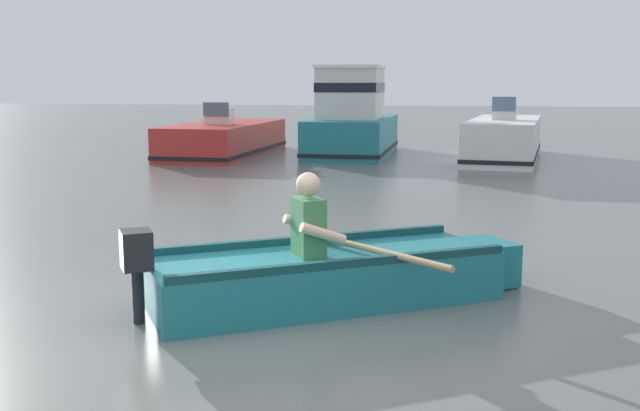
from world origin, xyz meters
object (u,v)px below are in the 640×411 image
at_px(rowboat_with_person, 331,274).
at_px(moored_boat_white, 504,140).
at_px(moored_boat_red, 225,140).
at_px(moored_boat_teal, 352,123).

xyz_separation_m(rowboat_with_person, moored_boat_white, (2.47, 13.33, 0.25)).
relative_size(moored_boat_red, moored_boat_teal, 1.13).
xyz_separation_m(moored_boat_teal, moored_boat_white, (4.03, -0.47, -0.39)).
distance_m(moored_boat_red, moored_boat_teal, 3.52).
distance_m(moored_boat_teal, moored_boat_white, 4.07).
height_order(rowboat_with_person, moored_boat_teal, moored_boat_teal).
bearing_deg(moored_boat_teal, rowboat_with_person, -83.57).
xyz_separation_m(moored_boat_red, moored_boat_white, (7.47, 0.09, 0.08)).
height_order(moored_boat_red, moored_boat_white, moored_boat_white).
relative_size(moored_boat_red, moored_boat_white, 0.98).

